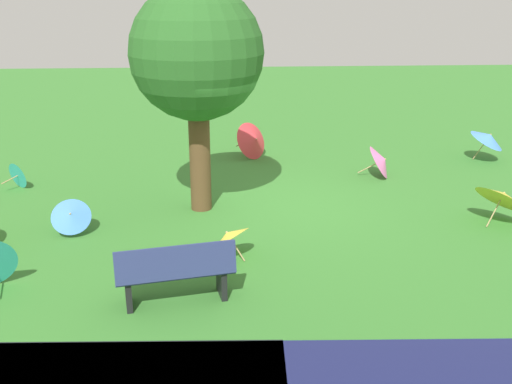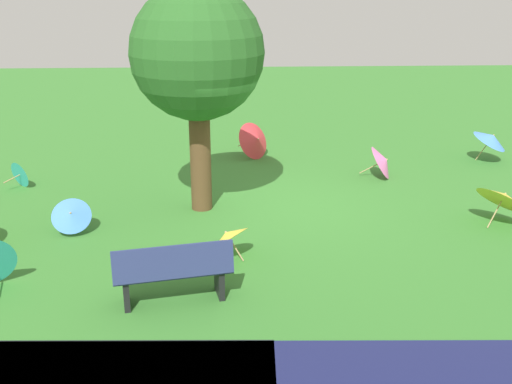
# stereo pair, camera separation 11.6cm
# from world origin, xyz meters

# --- Properties ---
(ground) EXTENTS (40.00, 40.00, 0.00)m
(ground) POSITION_xyz_m (0.00, 0.00, 0.00)
(ground) COLOR #387A2D
(park_bench) EXTENTS (1.66, 0.78, 0.90)m
(park_bench) POSITION_xyz_m (1.50, 3.62, 0.47)
(park_bench) COLOR navy
(park_bench) RESTS_ON ground
(shade_tree) EXTENTS (2.42, 2.42, 4.17)m
(shade_tree) POSITION_xyz_m (1.26, 0.03, 2.92)
(shade_tree) COLOR brown
(shade_tree) RESTS_ON ground
(parasol_yellow_0) EXTENTS (1.24, 1.27, 0.85)m
(parasol_yellow_0) POSITION_xyz_m (-4.18, 1.07, 0.51)
(parasol_yellow_0) COLOR tan
(parasol_yellow_0) RESTS_ON ground
(parasol_yellow_2) EXTENTS (0.89, 0.91, 0.64)m
(parasol_yellow_2) POSITION_xyz_m (0.76, 2.23, 0.37)
(parasol_yellow_2) COLOR tan
(parasol_yellow_2) RESTS_ON ground
(parasol_blue_2) EXTENTS (1.14, 1.14, 0.86)m
(parasol_blue_2) POSITION_xyz_m (-5.61, -2.81, 0.58)
(parasol_blue_2) COLOR tan
(parasol_blue_2) RESTS_ON ground
(parasol_blue_3) EXTENTS (0.76, 0.70, 0.65)m
(parasol_blue_3) POSITION_xyz_m (3.47, 1.17, 0.36)
(parasol_blue_3) COLOR tan
(parasol_blue_3) RESTS_ON ground
(parasol_pink_0) EXTENTS (0.88, 0.93, 0.77)m
(parasol_pink_0) POSITION_xyz_m (-2.71, -1.69, 0.38)
(parasol_pink_0) COLOR tan
(parasol_pink_0) RESTS_ON ground
(parasol_teal_1) EXTENTS (0.56, 0.60, 0.57)m
(parasol_teal_1) POSITION_xyz_m (5.15, -1.43, 0.29)
(parasol_teal_1) COLOR tan
(parasol_teal_1) RESTS_ON ground
(parasol_red_0) EXTENTS (1.05, 1.06, 0.93)m
(parasol_red_0) POSITION_xyz_m (0.06, -3.37, 0.47)
(parasol_red_0) COLOR tan
(parasol_red_0) RESTS_ON ground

